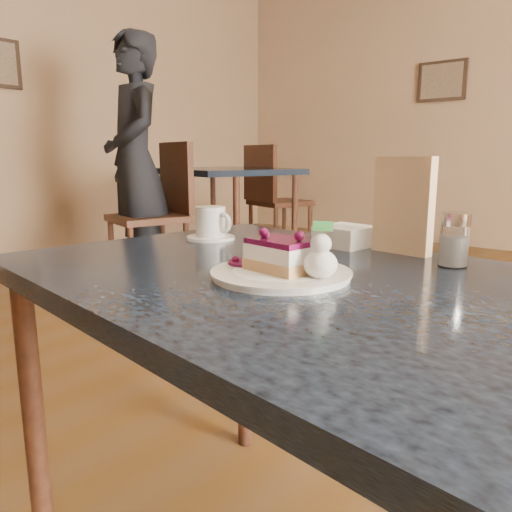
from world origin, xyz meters
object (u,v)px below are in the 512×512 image
Objects in this scene: coffee_set at (211,225)px; patron at (136,163)px; bg_table_far_left at (224,260)px; main_table at (298,312)px; dessert_plate at (281,274)px; cheesecake_slice at (281,255)px.

coffee_set is 0.08× the size of patron.
patron reaches higher than bg_table_far_left.
main_table is 5.08× the size of dessert_plate.
patron is at bearing -81.25° from bg_table_far_left.
coffee_set is (-0.39, 0.22, 0.03)m from dessert_plate.
patron is (-2.03, 1.29, 0.13)m from coffee_set.
coffee_set reaches higher than main_table.
bg_table_far_left is (-2.33, 2.25, -0.57)m from main_table.
bg_table_far_left is 1.14× the size of patron.
main_table is 0.10m from dessert_plate.
main_table is 0.70× the size of patron.
coffee_set is at bearing 150.92° from dessert_plate.
coffee_set is at bearing 164.19° from main_table.
main_table is 0.61× the size of bg_table_far_left.
bg_table_far_left is at bearing 143.26° from main_table.
patron is at bearing 155.31° from cheesecake_slice.
patron reaches higher than cheesecake_slice.
bg_table_far_left is 1.14m from patron.
coffee_set reaches higher than cheesecake_slice.
cheesecake_slice reaches higher than dessert_plate.
dessert_plate is 1.96× the size of cheesecake_slice.
main_table is 0.13m from cheesecake_slice.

